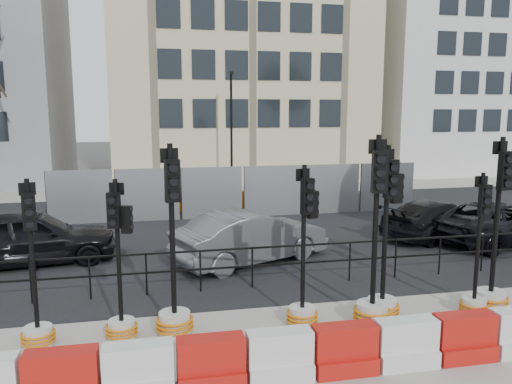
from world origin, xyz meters
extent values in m
plane|color=#51514C|center=(0.00, 0.00, 0.00)|extent=(120.00, 120.00, 0.00)
cube|color=gray|center=(0.00, -3.00, 0.01)|extent=(40.00, 6.00, 0.02)
cube|color=black|center=(0.00, 7.00, 0.01)|extent=(40.00, 14.00, 0.03)
cube|color=gray|center=(0.00, 16.00, 0.01)|extent=(40.00, 4.00, 0.02)
cube|color=beige|center=(2.00, 22.00, 9.00)|extent=(15.00, 10.00, 18.00)
cube|color=silver|center=(17.00, 22.00, 8.00)|extent=(12.00, 9.00, 16.00)
cylinder|color=black|center=(-6.00, 1.20, 0.50)|extent=(0.04, 0.04, 1.00)
cylinder|color=black|center=(-4.80, 1.20, 0.50)|extent=(0.04, 0.04, 1.00)
cylinder|color=black|center=(-3.60, 1.20, 0.50)|extent=(0.04, 0.04, 1.00)
cylinder|color=black|center=(-2.40, 1.20, 0.50)|extent=(0.04, 0.04, 1.00)
cylinder|color=black|center=(-1.20, 1.20, 0.50)|extent=(0.04, 0.04, 1.00)
cylinder|color=black|center=(0.00, 1.20, 0.50)|extent=(0.04, 0.04, 1.00)
cylinder|color=black|center=(1.20, 1.20, 0.50)|extent=(0.04, 0.04, 1.00)
cylinder|color=black|center=(2.40, 1.20, 0.50)|extent=(0.04, 0.04, 1.00)
cylinder|color=black|center=(3.60, 1.20, 0.50)|extent=(0.04, 0.04, 1.00)
cylinder|color=black|center=(4.80, 1.20, 0.50)|extent=(0.04, 0.04, 1.00)
cube|color=black|center=(0.00, 1.20, 0.98)|extent=(18.00, 0.04, 0.04)
cube|color=black|center=(0.00, 1.20, 0.55)|extent=(18.00, 0.04, 0.04)
cube|color=gray|center=(-6.00, 9.00, 1.00)|extent=(2.30, 0.05, 2.00)
cylinder|color=black|center=(-7.15, 9.00, 1.00)|extent=(0.05, 0.05, 2.00)
cube|color=gray|center=(-3.60, 9.00, 1.00)|extent=(2.30, 0.05, 2.00)
cylinder|color=black|center=(-4.75, 9.00, 1.00)|extent=(0.05, 0.05, 2.00)
cube|color=gray|center=(-1.20, 9.00, 1.00)|extent=(2.30, 0.05, 2.00)
cylinder|color=black|center=(-2.35, 9.00, 1.00)|extent=(0.05, 0.05, 2.00)
cube|color=gray|center=(1.20, 9.00, 1.00)|extent=(2.30, 0.05, 2.00)
cylinder|color=black|center=(0.05, 9.00, 1.00)|extent=(0.05, 0.05, 2.00)
cube|color=gray|center=(3.60, 9.00, 1.00)|extent=(2.30, 0.05, 2.00)
cylinder|color=black|center=(2.45, 9.00, 1.00)|extent=(0.05, 0.05, 2.00)
cube|color=gray|center=(6.00, 9.00, 1.00)|extent=(2.30, 0.05, 2.00)
cylinder|color=black|center=(4.85, 9.00, 1.00)|extent=(0.05, 0.05, 2.00)
cube|color=orange|center=(-4.00, 10.50, 0.40)|extent=(1.00, 0.40, 0.80)
cube|color=orange|center=(-2.00, 10.50, 0.40)|extent=(1.00, 0.40, 0.80)
cube|color=orange|center=(0.00, 10.50, 0.40)|extent=(1.00, 0.40, 0.80)
cube|color=orange|center=(2.00, 10.50, 0.40)|extent=(1.00, 0.40, 0.80)
cylinder|color=black|center=(0.50, 15.00, 3.00)|extent=(0.12, 0.12, 6.00)
cube|color=black|center=(0.50, 14.75, 5.90)|extent=(0.12, 0.50, 0.12)
cube|color=#B50E12|center=(-4.72, -2.80, 0.55)|extent=(1.00, 0.35, 0.50)
cube|color=silver|center=(-3.67, -2.80, 0.55)|extent=(1.00, 0.35, 0.50)
cube|color=#B50E12|center=(-2.62, -2.80, 0.15)|extent=(1.00, 0.50, 0.30)
cube|color=#B50E12|center=(-2.62, -2.80, 0.55)|extent=(1.00, 0.35, 0.50)
cube|color=silver|center=(-1.58, -2.80, 0.15)|extent=(1.00, 0.50, 0.30)
cube|color=silver|center=(-1.58, -2.80, 0.55)|extent=(1.00, 0.35, 0.50)
cube|color=#B50E12|center=(-0.52, -2.80, 0.15)|extent=(1.00, 0.50, 0.30)
cube|color=#B50E12|center=(-0.52, -2.80, 0.55)|extent=(1.00, 0.35, 0.50)
cube|color=silver|center=(0.53, -2.80, 0.15)|extent=(1.00, 0.50, 0.30)
cube|color=silver|center=(0.53, -2.80, 0.55)|extent=(1.00, 0.35, 0.50)
cube|color=#B50E12|center=(1.58, -2.80, 0.15)|extent=(1.00, 0.50, 0.30)
cube|color=#B50E12|center=(1.58, -2.80, 0.55)|extent=(1.00, 0.35, 0.50)
cylinder|color=beige|center=(-5.45, -0.85, 0.18)|extent=(0.49, 0.49, 0.36)
torus|color=#CE6C0B|center=(-5.45, -0.85, 0.11)|extent=(0.59, 0.59, 0.05)
torus|color=#CE6C0B|center=(-5.45, -0.85, 0.18)|extent=(0.59, 0.59, 0.05)
torus|color=#CE6C0B|center=(-5.45, -0.85, 0.25)|extent=(0.59, 0.59, 0.05)
cylinder|color=black|center=(-5.45, -0.85, 1.63)|extent=(0.08, 0.08, 2.71)
cube|color=black|center=(-5.43, -0.96, 2.44)|extent=(0.24, 0.18, 0.63)
cylinder|color=black|center=(-5.41, -1.03, 2.24)|extent=(0.14, 0.08, 0.14)
cylinder|color=black|center=(-5.41, -1.03, 2.44)|extent=(0.14, 0.08, 0.14)
cylinder|color=black|center=(-5.41, -1.03, 2.64)|extent=(0.14, 0.08, 0.14)
cube|color=black|center=(-5.46, -0.80, 2.80)|extent=(0.27, 0.09, 0.22)
cylinder|color=beige|center=(-4.03, -0.85, 0.18)|extent=(0.48, 0.48, 0.36)
torus|color=#CE6C0B|center=(-4.03, -0.85, 0.11)|extent=(0.58, 0.58, 0.04)
torus|color=#CE6C0B|center=(-4.03, -0.85, 0.18)|extent=(0.58, 0.58, 0.04)
torus|color=#CE6C0B|center=(-4.03, -0.85, 0.25)|extent=(0.58, 0.58, 0.04)
cylinder|color=black|center=(-4.03, -0.85, 1.60)|extent=(0.08, 0.08, 2.67)
cube|color=black|center=(-4.06, -0.95, 2.40)|extent=(0.24, 0.19, 0.62)
cylinder|color=black|center=(-4.08, -1.02, 2.21)|extent=(0.14, 0.08, 0.13)
cylinder|color=black|center=(-4.08, -1.02, 2.40)|extent=(0.14, 0.08, 0.13)
cylinder|color=black|center=(-4.08, -1.02, 2.60)|extent=(0.14, 0.08, 0.13)
cube|color=black|center=(-4.01, -0.80, 2.76)|extent=(0.26, 0.11, 0.21)
cube|color=black|center=(-3.86, -0.90, 2.23)|extent=(0.21, 0.17, 0.49)
cylinder|color=beige|center=(-3.08, -0.86, 0.21)|extent=(0.58, 0.58, 0.43)
torus|color=#CE6C0B|center=(-3.08, -0.86, 0.13)|extent=(0.70, 0.70, 0.05)
torus|color=#CE6C0B|center=(-3.08, -0.86, 0.21)|extent=(0.70, 0.70, 0.05)
torus|color=#CE6C0B|center=(-3.08, -0.86, 0.30)|extent=(0.70, 0.70, 0.05)
cylinder|color=black|center=(-3.08, -0.86, 1.93)|extent=(0.10, 0.10, 3.22)
cube|color=black|center=(-3.05, -0.98, 2.90)|extent=(0.28, 0.20, 0.75)
cylinder|color=black|center=(-3.04, -1.07, 2.66)|extent=(0.17, 0.08, 0.16)
cylinder|color=black|center=(-3.04, -1.07, 2.90)|extent=(0.17, 0.08, 0.16)
cylinder|color=black|center=(-3.04, -1.07, 3.13)|extent=(0.17, 0.08, 0.16)
cube|color=black|center=(-3.09, -0.79, 3.32)|extent=(0.32, 0.09, 0.26)
cylinder|color=beige|center=(-0.65, -0.97, 0.19)|extent=(0.51, 0.51, 0.38)
torus|color=#CE6C0B|center=(-0.65, -0.97, 0.11)|extent=(0.62, 0.62, 0.05)
torus|color=#CE6C0B|center=(-0.65, -0.97, 0.19)|extent=(0.62, 0.62, 0.05)
torus|color=#CE6C0B|center=(-0.65, -0.97, 0.26)|extent=(0.62, 0.62, 0.05)
cylinder|color=black|center=(-0.65, -0.97, 1.70)|extent=(0.09, 0.09, 2.84)
cube|color=black|center=(-0.62, -1.08, 2.56)|extent=(0.25, 0.19, 0.66)
cylinder|color=black|center=(-0.61, -1.16, 2.35)|extent=(0.15, 0.08, 0.14)
cylinder|color=black|center=(-0.61, -1.16, 2.56)|extent=(0.15, 0.08, 0.14)
cylinder|color=black|center=(-0.61, -1.16, 2.76)|extent=(0.15, 0.08, 0.14)
cube|color=black|center=(-0.67, -0.92, 2.93)|extent=(0.28, 0.10, 0.23)
cube|color=black|center=(-0.47, -0.92, 2.37)|extent=(0.21, 0.17, 0.52)
cylinder|color=beige|center=(0.68, -1.22, 0.22)|extent=(0.60, 0.60, 0.45)
torus|color=#CE6C0B|center=(0.68, -1.22, 0.13)|extent=(0.72, 0.72, 0.06)
torus|color=#CE6C0B|center=(0.68, -1.22, 0.22)|extent=(0.72, 0.72, 0.06)
torus|color=#CE6C0B|center=(0.68, -1.22, 0.31)|extent=(0.72, 0.72, 0.06)
cylinder|color=black|center=(0.68, -1.22, 2.00)|extent=(0.10, 0.10, 3.34)
cube|color=black|center=(0.65, -1.35, 3.01)|extent=(0.29, 0.21, 0.78)
cylinder|color=black|center=(0.63, -1.44, 2.76)|extent=(0.17, 0.09, 0.17)
cylinder|color=black|center=(0.63, -1.44, 3.01)|extent=(0.17, 0.09, 0.17)
cylinder|color=black|center=(0.63, -1.44, 3.25)|extent=(0.17, 0.09, 0.17)
cube|color=black|center=(0.69, -1.15, 3.45)|extent=(0.33, 0.10, 0.27)
cylinder|color=beige|center=(1.00, -0.97, 0.21)|extent=(0.57, 0.57, 0.42)
torus|color=#CE6C0B|center=(1.00, -0.97, 0.13)|extent=(0.68, 0.68, 0.05)
torus|color=#CE6C0B|center=(1.00, -0.97, 0.21)|extent=(0.68, 0.68, 0.05)
torus|color=#CE6C0B|center=(1.00, -0.97, 0.29)|extent=(0.68, 0.68, 0.05)
cylinder|color=black|center=(1.00, -0.97, 1.89)|extent=(0.09, 0.09, 3.15)
cube|color=black|center=(1.01, -1.10, 2.83)|extent=(0.26, 0.17, 0.73)
cylinder|color=black|center=(1.02, -1.18, 2.60)|extent=(0.16, 0.07, 0.16)
cylinder|color=black|center=(1.02, -1.18, 2.83)|extent=(0.16, 0.07, 0.16)
cylinder|color=black|center=(1.02, -1.18, 3.06)|extent=(0.16, 0.07, 0.16)
cube|color=black|center=(1.00, -0.91, 3.25)|extent=(0.32, 0.06, 0.25)
cube|color=black|center=(1.21, -0.95, 2.62)|extent=(0.22, 0.15, 0.58)
cylinder|color=beige|center=(2.91, -1.19, 0.18)|extent=(0.48, 0.48, 0.35)
torus|color=#CE6C0B|center=(2.91, -1.19, 0.11)|extent=(0.57, 0.57, 0.04)
torus|color=#CE6C0B|center=(2.91, -1.19, 0.18)|extent=(0.57, 0.57, 0.04)
torus|color=#CE6C0B|center=(2.91, -1.19, 0.25)|extent=(0.57, 0.57, 0.04)
cylinder|color=black|center=(2.91, -1.19, 1.59)|extent=(0.08, 0.08, 2.65)
cube|color=black|center=(2.90, -1.30, 2.38)|extent=(0.22, 0.13, 0.62)
cylinder|color=black|center=(2.90, -1.37, 2.19)|extent=(0.13, 0.05, 0.13)
cylinder|color=black|center=(2.90, -1.37, 2.38)|extent=(0.13, 0.05, 0.13)
cylinder|color=black|center=(2.90, -1.37, 2.58)|extent=(0.13, 0.05, 0.13)
cube|color=black|center=(2.91, -1.14, 2.74)|extent=(0.27, 0.04, 0.21)
cylinder|color=beige|center=(3.37, -1.08, 0.22)|extent=(0.59, 0.59, 0.44)
torus|color=#CE6C0B|center=(3.37, -1.08, 0.13)|extent=(0.71, 0.71, 0.05)
torus|color=#CE6C0B|center=(3.37, -1.08, 0.22)|extent=(0.71, 0.71, 0.05)
torus|color=#CE6C0B|center=(3.37, -1.08, 0.31)|extent=(0.71, 0.71, 0.05)
cylinder|color=black|center=(3.37, -1.08, 1.96)|extent=(0.10, 0.10, 3.27)
cube|color=black|center=(3.37, -1.21, 2.94)|extent=(0.27, 0.17, 0.76)
cylinder|color=black|center=(3.38, -1.30, 2.70)|extent=(0.17, 0.06, 0.16)
cylinder|color=black|center=(3.38, -1.30, 2.94)|extent=(0.17, 0.06, 0.16)
cylinder|color=black|center=(3.38, -1.30, 3.18)|extent=(0.17, 0.06, 0.16)
cube|color=black|center=(3.36, -1.02, 3.38)|extent=(0.33, 0.05, 0.26)
imported|color=black|center=(-6.64, 4.26, 0.75)|extent=(3.00, 4.88, 1.49)
imported|color=#54545A|center=(-0.83, 3.23, 0.72)|extent=(4.72, 5.47, 1.43)
imported|color=black|center=(5.62, 4.64, 0.62)|extent=(4.71, 5.46, 1.23)
imported|color=black|center=(7.16, 3.74, 0.65)|extent=(5.06, 6.04, 1.31)
camera|label=1|loc=(-3.37, -9.69, 4.10)|focal=35.00mm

